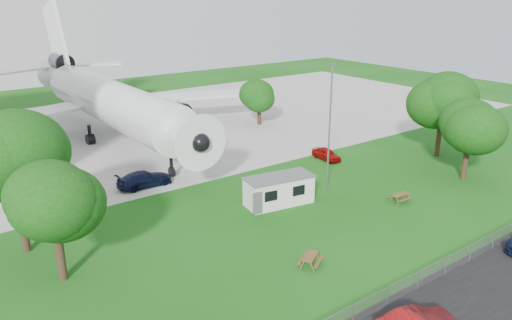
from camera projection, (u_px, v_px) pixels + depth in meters
ground at (306, 238)px, 38.70m from camera, size 160.00×160.00×0.00m
concrete_apron at (118, 132)px, 67.62m from camera, size 120.00×46.00×0.03m
airliner at (106, 99)px, 63.18m from camera, size 46.36×47.73×17.69m
site_cabin at (279, 190)px, 44.54m from camera, size 6.93×3.67×2.62m
picnic_west at (310, 265)px, 34.85m from camera, size 2.31×2.21×0.76m
picnic_east at (400, 202)px, 45.33m from camera, size 1.87×1.59×0.76m
fence at (407, 295)px, 31.47m from camera, size 58.00×0.04×1.30m
lamp_mast at (329, 130)px, 46.12m from camera, size 0.16×0.16×12.00m
tree_west_big at (13, 165)px, 34.66m from camera, size 7.44×7.44×10.43m
tree_west_small at (53, 206)px, 31.48m from camera, size 6.45×6.45×8.55m
tree_east_front at (470, 127)px, 49.18m from camera, size 7.27×7.27×9.07m
tree_east_back at (443, 102)px, 56.01m from camera, size 6.94×6.94×9.86m
tree_far_apron at (259, 95)px, 70.35m from camera, size 5.24×5.24×6.88m
car_ne_hatch at (326, 154)px, 56.48m from camera, size 1.86×4.00×1.33m
car_apron_van at (144, 179)px, 48.62m from camera, size 5.42×2.28×1.56m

